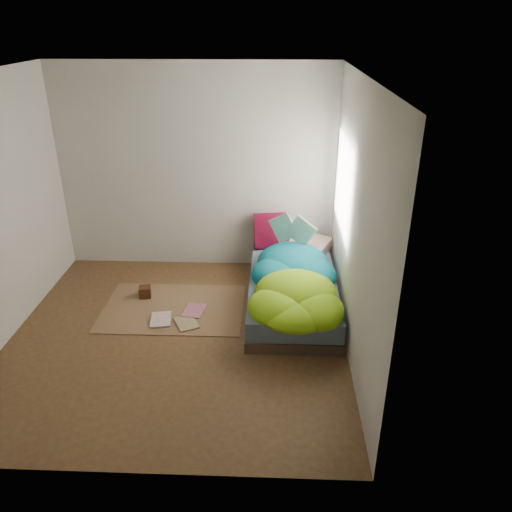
{
  "coord_description": "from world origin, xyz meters",
  "views": [
    {
      "loc": [
        1.0,
        -4.33,
        3.05
      ],
      "look_at": [
        0.8,
        0.75,
        0.59
      ],
      "focal_mm": 35.0,
      "sensor_mm": 36.0,
      "label": 1
    }
  ],
  "objects_px": {
    "floor_book_a": "(151,320)",
    "bed": "(292,291)",
    "open_book": "(292,222)",
    "pillow_magenta": "(271,230)",
    "wooden_box": "(145,292)",
    "floor_book_b": "(184,310)"
  },
  "relations": [
    {
      "from": "bed",
      "to": "open_book",
      "type": "distance_m",
      "value": 0.82
    },
    {
      "from": "pillow_magenta",
      "to": "floor_book_a",
      "type": "distance_m",
      "value": 1.94
    },
    {
      "from": "bed",
      "to": "open_book",
      "type": "height_order",
      "value": "open_book"
    },
    {
      "from": "bed",
      "to": "floor_book_b",
      "type": "height_order",
      "value": "bed"
    },
    {
      "from": "floor_book_a",
      "to": "floor_book_b",
      "type": "distance_m",
      "value": 0.4
    },
    {
      "from": "open_book",
      "to": "floor_book_a",
      "type": "height_order",
      "value": "open_book"
    },
    {
      "from": "open_book",
      "to": "floor_book_a",
      "type": "relative_size",
      "value": 1.61
    },
    {
      "from": "bed",
      "to": "floor_book_a",
      "type": "distance_m",
      "value": 1.64
    },
    {
      "from": "bed",
      "to": "pillow_magenta",
      "type": "distance_m",
      "value": 0.99
    },
    {
      "from": "open_book",
      "to": "wooden_box",
      "type": "bearing_deg",
      "value": -141.29
    },
    {
      "from": "bed",
      "to": "pillow_magenta",
      "type": "height_order",
      "value": "pillow_magenta"
    },
    {
      "from": "open_book",
      "to": "pillow_magenta",
      "type": "bearing_deg",
      "value": 148.39
    },
    {
      "from": "floor_book_a",
      "to": "bed",
      "type": "bearing_deg",
      "value": 8.16
    },
    {
      "from": "wooden_box",
      "to": "floor_book_b",
      "type": "xyz_separation_m",
      "value": [
        0.52,
        -0.3,
        -0.05
      ]
    },
    {
      "from": "pillow_magenta",
      "to": "floor_book_a",
      "type": "xyz_separation_m",
      "value": [
        -1.31,
        -1.33,
        -0.54
      ]
    },
    {
      "from": "pillow_magenta",
      "to": "floor_book_b",
      "type": "relative_size",
      "value": 1.45
    },
    {
      "from": "wooden_box",
      "to": "floor_book_a",
      "type": "bearing_deg",
      "value": -70.67
    },
    {
      "from": "wooden_box",
      "to": "pillow_magenta",
      "type": "bearing_deg",
      "value": 28.41
    },
    {
      "from": "open_book",
      "to": "floor_book_a",
      "type": "distance_m",
      "value": 2.0
    },
    {
      "from": "floor_book_a",
      "to": "pillow_magenta",
      "type": "bearing_deg",
      "value": 37.2
    },
    {
      "from": "bed",
      "to": "wooden_box",
      "type": "distance_m",
      "value": 1.75
    },
    {
      "from": "bed",
      "to": "wooden_box",
      "type": "xyz_separation_m",
      "value": [
        -1.75,
        0.06,
        -0.09
      ]
    }
  ]
}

